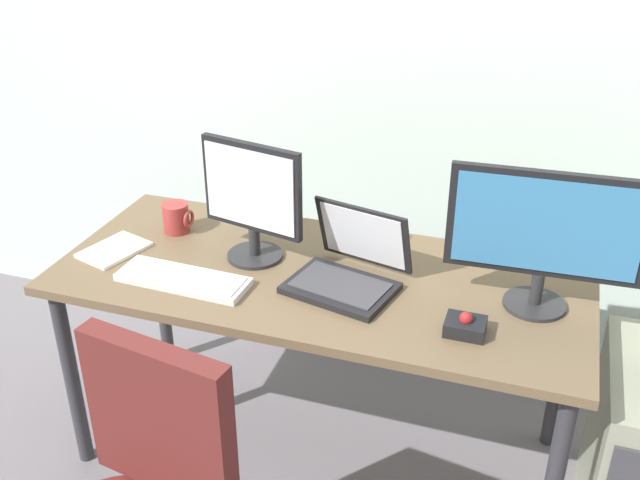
% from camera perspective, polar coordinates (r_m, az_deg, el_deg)
% --- Properties ---
extents(ground_plane, '(8.00, 8.00, 0.00)m').
position_cam_1_polar(ground_plane, '(2.75, -0.00, -15.74)').
color(ground_plane, slate).
extents(back_wall, '(6.00, 0.10, 2.80)m').
position_cam_1_polar(back_wall, '(2.71, 4.97, 17.26)').
color(back_wall, silver).
rests_on(back_wall, ground).
extents(desk, '(1.65, 0.72, 0.72)m').
position_cam_1_polar(desk, '(2.35, -0.00, -4.19)').
color(desk, brown).
rests_on(desk, ground).
extents(monitor_main, '(0.54, 0.18, 0.42)m').
position_cam_1_polar(monitor_main, '(2.13, 16.97, 0.56)').
color(monitor_main, '#262628').
rests_on(monitor_main, desk).
extents(monitor_side, '(0.35, 0.18, 0.39)m').
position_cam_1_polar(monitor_side, '(2.31, -5.25, 3.28)').
color(monitor_side, '#262628').
rests_on(monitor_side, desk).
extents(keyboard, '(0.41, 0.15, 0.03)m').
position_cam_1_polar(keyboard, '(2.30, -10.48, -2.95)').
color(keyboard, silver).
rests_on(keyboard, desk).
extents(laptop, '(0.37, 0.35, 0.23)m').
position_cam_1_polar(laptop, '(2.24, 2.23, -2.17)').
color(laptop, black).
rests_on(laptop, desk).
extents(trackball_mouse, '(0.11, 0.09, 0.07)m').
position_cam_1_polar(trackball_mouse, '(2.07, 11.11, -6.48)').
color(trackball_mouse, black).
rests_on(trackball_mouse, desk).
extents(coffee_mug, '(0.10, 0.09, 0.10)m').
position_cam_1_polar(coffee_mug, '(2.59, -10.97, 1.70)').
color(coffee_mug, maroon).
rests_on(coffee_mug, desk).
extents(paper_notepad, '(0.20, 0.24, 0.01)m').
position_cam_1_polar(paper_notepad, '(2.52, -15.55, -0.74)').
color(paper_notepad, white).
rests_on(paper_notepad, desk).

